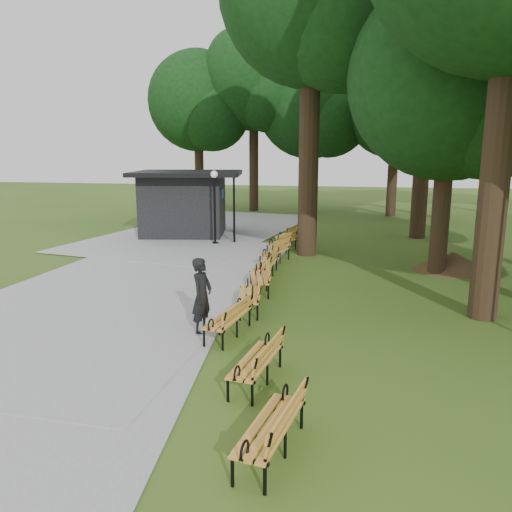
% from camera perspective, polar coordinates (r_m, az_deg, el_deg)
% --- Properties ---
extents(ground, '(100.00, 100.00, 0.00)m').
position_cam_1_polar(ground, '(12.62, -3.10, -7.61)').
color(ground, '#335317').
rests_on(ground, ground).
extents(path, '(12.00, 38.00, 0.06)m').
position_cam_1_polar(path, '(16.64, -13.98, -3.01)').
color(path, '#949497').
rests_on(path, ground).
extents(person, '(0.54, 0.72, 1.81)m').
position_cam_1_polar(person, '(11.73, -6.17, -4.55)').
color(person, black).
rests_on(person, ground).
extents(kiosk, '(5.85, 5.30, 3.23)m').
position_cam_1_polar(kiosk, '(25.56, -8.23, 5.94)').
color(kiosk, black).
rests_on(kiosk, ground).
extents(lamp_post, '(0.32, 0.32, 3.34)m').
position_cam_1_polar(lamp_post, '(22.77, -4.76, 7.26)').
color(lamp_post, black).
rests_on(lamp_post, ground).
extents(dirt_mound, '(2.33, 2.33, 0.69)m').
position_cam_1_polar(dirt_mound, '(19.17, 21.52, -0.58)').
color(dirt_mound, '#47301C').
rests_on(dirt_mound, ground).
extents(bench_0, '(0.96, 1.98, 0.88)m').
position_cam_1_polar(bench_0, '(7.38, 1.65, -18.81)').
color(bench_0, orange).
rests_on(bench_0, ground).
extents(bench_1, '(0.90, 1.97, 0.88)m').
position_cam_1_polar(bench_1, '(9.36, -0.01, -11.85)').
color(bench_1, orange).
rests_on(bench_1, ground).
extents(bench_2, '(0.92, 1.97, 0.88)m').
position_cam_1_polar(bench_2, '(11.61, -3.21, -7.07)').
color(bench_2, orange).
rests_on(bench_2, ground).
extents(bench_3, '(0.99, 1.99, 0.88)m').
position_cam_1_polar(bench_3, '(13.41, -0.78, -4.42)').
color(bench_3, orange).
rests_on(bench_3, ground).
extents(bench_4, '(1.07, 2.00, 0.88)m').
position_cam_1_polar(bench_4, '(15.21, 0.37, -2.45)').
color(bench_4, orange).
rests_on(bench_4, ground).
extents(bench_5, '(0.65, 1.90, 0.88)m').
position_cam_1_polar(bench_5, '(17.08, 1.20, -0.85)').
color(bench_5, orange).
rests_on(bench_5, ground).
extents(bench_6, '(1.13, 2.00, 0.88)m').
position_cam_1_polar(bench_6, '(19.06, 2.16, 0.48)').
color(bench_6, orange).
rests_on(bench_6, ground).
extents(bench_7, '(1.28, 2.00, 0.88)m').
position_cam_1_polar(bench_7, '(21.09, 2.95, 1.58)').
color(bench_7, orange).
rests_on(bench_7, ground).
extents(bench_8, '(1.04, 1.99, 0.88)m').
position_cam_1_polar(bench_8, '(23.05, 3.59, 2.46)').
color(bench_8, orange).
rests_on(bench_8, ground).
extents(lawn_tree_1, '(6.63, 6.63, 9.84)m').
position_cam_1_polar(lawn_tree_1, '(18.22, 21.32, 18.33)').
color(lawn_tree_1, black).
rests_on(lawn_tree_1, ground).
extents(lawn_tree_4, '(7.65, 7.65, 13.62)m').
position_cam_1_polar(lawn_tree_4, '(26.27, 19.29, 23.42)').
color(lawn_tree_4, black).
rests_on(lawn_tree_4, ground).
extents(tree_backdrop, '(36.36, 9.17, 16.65)m').
position_cam_1_polar(tree_backdrop, '(34.83, 17.54, 18.15)').
color(tree_backdrop, black).
rests_on(tree_backdrop, ground).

